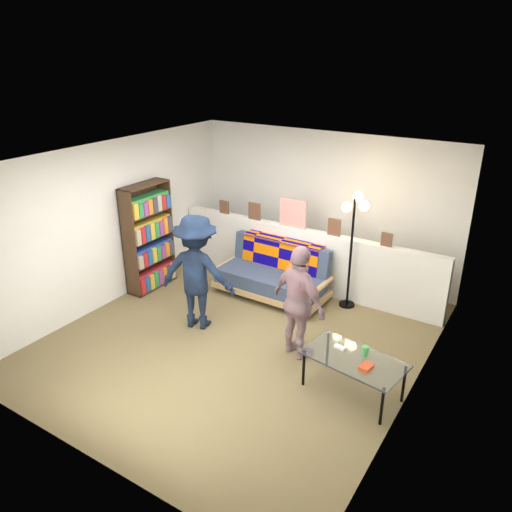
% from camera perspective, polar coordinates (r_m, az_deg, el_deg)
% --- Properties ---
extents(ground, '(5.00, 5.00, 0.00)m').
position_cam_1_polar(ground, '(6.77, -1.83, -9.34)').
color(ground, brown).
rests_on(ground, ground).
extents(room_shell, '(4.60, 5.05, 2.45)m').
position_cam_1_polar(room_shell, '(6.42, 0.34, 5.32)').
color(room_shell, silver).
rests_on(room_shell, ground).
extents(half_wall_ledge, '(4.45, 0.15, 1.00)m').
position_cam_1_polar(half_wall_ledge, '(7.92, 5.41, -0.33)').
color(half_wall_ledge, silver).
rests_on(half_wall_ledge, ground).
extents(ledge_decor, '(2.97, 0.02, 0.45)m').
position_cam_1_polar(ledge_decor, '(7.76, 4.04, 4.57)').
color(ledge_decor, brown).
rests_on(ledge_decor, half_wall_ledge).
extents(futon_sofa, '(1.76, 0.87, 0.75)m').
position_cam_1_polar(futon_sofa, '(7.70, 2.06, -2.17)').
color(futon_sofa, tan).
rests_on(futon_sofa, ground).
extents(bookshelf, '(0.28, 0.85, 1.70)m').
position_cam_1_polar(bookshelf, '(7.99, -12.17, 1.74)').
color(bookshelf, '#331E11').
rests_on(bookshelf, ground).
extents(coffee_table, '(1.18, 0.77, 0.57)m').
position_cam_1_polar(coffee_table, '(5.68, 11.19, -11.66)').
color(coffee_table, black).
rests_on(coffee_table, ground).
extents(floor_lamp, '(0.40, 0.33, 1.73)m').
position_cam_1_polar(floor_lamp, '(7.21, 11.11, 3.18)').
color(floor_lamp, black).
rests_on(floor_lamp, ground).
extents(person_left, '(1.16, 0.85, 1.61)m').
position_cam_1_polar(person_left, '(6.74, -6.77, -1.87)').
color(person_left, black).
rests_on(person_left, ground).
extents(person_right, '(0.93, 0.64, 1.46)m').
position_cam_1_polar(person_right, '(6.09, 4.96, -5.39)').
color(person_right, '#CE859A').
rests_on(person_right, ground).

